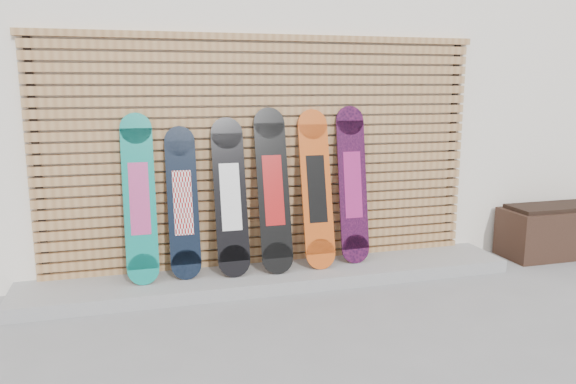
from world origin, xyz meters
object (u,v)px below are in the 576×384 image
object	(u,v)px
planter_box	(558,230)
snowboard_5	(353,185)
snowboard_3	(273,190)
snowboard_2	(230,197)
snowboard_4	(316,189)
snowboard_1	(183,203)
snowboard_0	(139,199)

from	to	relation	value
planter_box	snowboard_5	world-z (taller)	snowboard_5
snowboard_3	planter_box	bearing A→B (deg)	-1.15
snowboard_2	snowboard_4	size ratio (longest dim) A/B	0.96
snowboard_2	snowboard_4	xyz separation A→B (m)	(0.83, 0.00, 0.03)
snowboard_1	snowboard_3	bearing A→B (deg)	-2.76
snowboard_2	snowboard_0	bearing A→B (deg)	179.19
snowboard_1	snowboard_2	distance (m)	0.43
snowboard_1	snowboard_2	xyz separation A→B (m)	(0.43, -0.03, 0.04)
planter_box	snowboard_3	distance (m)	3.24
snowboard_3	snowboard_5	size ratio (longest dim) A/B	1.00
planter_box	snowboard_3	bearing A→B (deg)	178.85
snowboard_3	snowboard_4	xyz separation A→B (m)	(0.43, 0.01, -0.01)
snowboard_5	snowboard_0	bearing A→B (deg)	-179.16
snowboard_1	snowboard_4	bearing A→B (deg)	-1.30
snowboard_3	snowboard_4	distance (m)	0.43
snowboard_3	snowboard_2	bearing A→B (deg)	178.38
snowboard_1	snowboard_3	size ratio (longest dim) A/B	0.90
snowboard_4	snowboard_0	bearing A→B (deg)	179.60
snowboard_1	snowboard_3	distance (m)	0.83
snowboard_3	snowboard_4	world-z (taller)	snowboard_3
snowboard_4	snowboard_3	bearing A→B (deg)	-178.47
snowboard_4	snowboard_5	xyz separation A→B (m)	(0.39, 0.04, 0.01)
snowboard_2	snowboard_5	bearing A→B (deg)	1.93
planter_box	snowboard_0	xyz separation A→B (m)	(-4.39, 0.09, 0.58)
snowboard_0	snowboard_5	distance (m)	2.01
planter_box	snowboard_2	distance (m)	3.63
snowboard_3	snowboard_5	world-z (taller)	snowboard_5
snowboard_1	snowboard_5	xyz separation A→B (m)	(1.64, 0.01, 0.08)
snowboard_0	snowboard_5	xyz separation A→B (m)	(2.01, 0.03, 0.02)
snowboard_4	snowboard_5	size ratio (longest dim) A/B	0.98
snowboard_2	snowboard_1	bearing A→B (deg)	176.18
snowboard_1	snowboard_5	distance (m)	1.64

